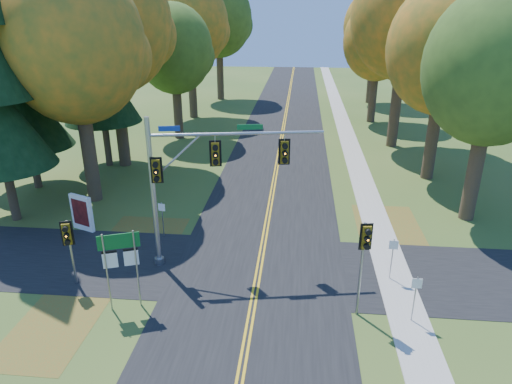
# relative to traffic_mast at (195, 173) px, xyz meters

# --- Properties ---
(ground) EXTENTS (160.00, 160.00, 0.00)m
(ground) POSITION_rel_traffic_mast_xyz_m (2.89, -2.30, -4.59)
(ground) COLOR #2E501C
(ground) RESTS_ON ground
(road_main) EXTENTS (8.00, 160.00, 0.02)m
(road_main) POSITION_rel_traffic_mast_xyz_m (2.89, -2.30, -4.58)
(road_main) COLOR black
(road_main) RESTS_ON ground
(road_cross) EXTENTS (60.00, 6.00, 0.02)m
(road_cross) POSITION_rel_traffic_mast_xyz_m (2.89, -0.30, -4.58)
(road_cross) COLOR black
(road_cross) RESTS_ON ground
(centerline_left) EXTENTS (0.10, 160.00, 0.01)m
(centerline_left) POSITION_rel_traffic_mast_xyz_m (2.79, -2.30, -4.56)
(centerline_left) COLOR gold
(centerline_left) RESTS_ON road_main
(centerline_right) EXTENTS (0.10, 160.00, 0.01)m
(centerline_right) POSITION_rel_traffic_mast_xyz_m (2.99, -2.30, -4.56)
(centerline_right) COLOR gold
(centerline_right) RESTS_ON road_main
(sidewalk_east) EXTENTS (1.60, 160.00, 0.06)m
(sidewalk_east) POSITION_rel_traffic_mast_xyz_m (9.09, -2.30, -4.56)
(sidewalk_east) COLOR #9E998E
(sidewalk_east) RESTS_ON ground
(leaf_patch_w_near) EXTENTS (4.00, 6.00, 0.00)m
(leaf_patch_w_near) POSITION_rel_traffic_mast_xyz_m (-3.61, 1.70, -4.58)
(leaf_patch_w_near) COLOR brown
(leaf_patch_w_near) RESTS_ON ground
(leaf_patch_e) EXTENTS (3.50, 8.00, 0.00)m
(leaf_patch_e) POSITION_rel_traffic_mast_xyz_m (9.69, 3.70, -4.58)
(leaf_patch_e) COLOR brown
(leaf_patch_e) RESTS_ON ground
(leaf_patch_w_far) EXTENTS (3.00, 5.00, 0.00)m
(leaf_patch_w_far) POSITION_rel_traffic_mast_xyz_m (-4.61, -5.30, -4.58)
(leaf_patch_w_far) COLOR brown
(leaf_patch_w_far) RESTS_ON ground
(tree_w_a) EXTENTS (8.00, 8.00, 14.15)m
(tree_w_a) POSITION_rel_traffic_mast_xyz_m (-8.24, 7.08, 4.90)
(tree_w_a) COLOR #38281C
(tree_w_a) RESTS_ON ground
(tree_e_a) EXTENTS (7.20, 7.20, 12.73)m
(tree_e_a) POSITION_rel_traffic_mast_xyz_m (14.45, 6.47, 3.94)
(tree_e_a) COLOR #38281C
(tree_e_a) RESTS_ON ground
(tree_w_b) EXTENTS (8.60, 8.60, 15.38)m
(tree_w_b) POSITION_rel_traffic_mast_xyz_m (-8.83, 13.98, 5.78)
(tree_w_b) COLOR #38281C
(tree_w_b) RESTS_ON ground
(tree_e_b) EXTENTS (7.60, 7.60, 13.33)m
(tree_e_b) POSITION_rel_traffic_mast_xyz_m (13.86, 13.27, 4.31)
(tree_e_b) COLOR #38281C
(tree_e_b) RESTS_ON ground
(tree_w_c) EXTENTS (6.80, 6.80, 11.91)m
(tree_w_c) POSITION_rel_traffic_mast_xyz_m (-6.65, 22.17, 3.36)
(tree_w_c) COLOR #38281C
(tree_w_c) RESTS_ON ground
(tree_e_c) EXTENTS (8.80, 8.80, 15.79)m
(tree_e_c) POSITION_rel_traffic_mast_xyz_m (12.77, 21.39, 6.07)
(tree_e_c) COLOR #38281C
(tree_e_c) RESTS_ON ground
(tree_w_d) EXTENTS (8.20, 8.20, 14.56)m
(tree_w_d) POSITION_rel_traffic_mast_xyz_m (-7.24, 30.88, 5.19)
(tree_w_d) COLOR #38281C
(tree_w_d) RESTS_ON ground
(tree_e_d) EXTENTS (7.00, 7.00, 12.32)m
(tree_e_d) POSITION_rel_traffic_mast_xyz_m (12.15, 30.57, 3.65)
(tree_e_d) COLOR #38281C
(tree_e_d) RESTS_ON ground
(tree_w_e) EXTENTS (8.40, 8.40, 14.97)m
(tree_w_e) POSITION_rel_traffic_mast_xyz_m (-6.03, 41.78, 5.49)
(tree_w_e) COLOR #38281C
(tree_w_e) RESTS_ON ground
(tree_e_e) EXTENTS (7.80, 7.80, 13.74)m
(tree_e_e) POSITION_rel_traffic_mast_xyz_m (13.36, 41.28, 4.60)
(tree_e_e) COLOR #38281C
(tree_e_e) RESTS_ON ground
(pine_b) EXTENTS (5.60, 5.60, 17.31)m
(pine_b) POSITION_rel_traffic_mast_xyz_m (-13.11, 8.70, 3.57)
(pine_b) COLOR #38281C
(pine_b) RESTS_ON ground
(pine_c) EXTENTS (5.60, 5.60, 20.56)m
(pine_c) POSITION_rel_traffic_mast_xyz_m (-10.11, 13.70, 5.10)
(pine_c) COLOR #38281C
(pine_c) RESTS_ON ground
(traffic_mast) EXTENTS (7.76, 1.88, 7.13)m
(traffic_mast) POSITION_rel_traffic_mast_xyz_m (0.00, 0.00, 0.00)
(traffic_mast) COLOR #979AA0
(traffic_mast) RESTS_ON ground
(east_signal_pole) EXTENTS (0.48, 0.55, 4.13)m
(east_signal_pole) POSITION_rel_traffic_mast_xyz_m (7.12, -3.50, -1.45)
(east_signal_pole) COLOR gray
(east_signal_pole) RESTS_ON ground
(ped_signal_pole) EXTENTS (0.48, 0.58, 3.15)m
(ped_signal_pole) POSITION_rel_traffic_mast_xyz_m (-5.05, -2.49, -2.24)
(ped_signal_pole) COLOR gray
(ped_signal_pole) RESTS_ON ground
(route_sign_cluster) EXTENTS (1.52, 0.60, 3.44)m
(route_sign_cluster) POSITION_rel_traffic_mast_xyz_m (-2.26, -3.79, -2.17)
(route_sign_cluster) COLOR gray
(route_sign_cluster) RESTS_ON ground
(info_kiosk) EXTENTS (1.43, 0.75, 2.03)m
(info_kiosk) POSITION_rel_traffic_mast_xyz_m (-7.11, 2.78, -3.57)
(info_kiosk) COLOR white
(info_kiosk) RESTS_ON ground
(reg_sign_e_north) EXTENTS (0.39, 0.07, 2.05)m
(reg_sign_e_north) POSITION_rel_traffic_mast_xyz_m (8.84, -0.65, -3.19)
(reg_sign_e_north) COLOR gray
(reg_sign_e_north) RESTS_ON ground
(reg_sign_e_south) EXTENTS (0.39, 0.06, 2.03)m
(reg_sign_e_south) POSITION_rel_traffic_mast_xyz_m (9.17, -3.61, -3.19)
(reg_sign_e_south) COLOR gray
(reg_sign_e_south) RESTS_ON ground
(reg_sign_w) EXTENTS (0.37, 0.09, 1.96)m
(reg_sign_w) POSITION_rel_traffic_mast_xyz_m (-2.51, 2.48, -3.25)
(reg_sign_w) COLOR gray
(reg_sign_w) RESTS_ON ground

